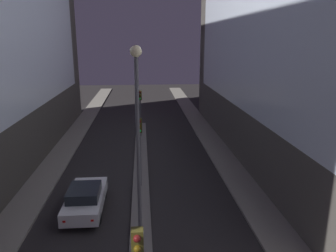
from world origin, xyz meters
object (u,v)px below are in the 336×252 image
at_px(traffic_light_mid, 140,137).
at_px(car_left_lane, 85,198).
at_px(traffic_light_far, 140,103).
at_px(street_lamp, 138,132).

bearing_deg(traffic_light_mid, car_left_lane, -138.22).
relative_size(traffic_light_far, street_lamp, 0.50).
xyz_separation_m(street_lamp, car_left_lane, (-3.06, 4.32, -4.98)).
bearing_deg(traffic_light_far, street_lamp, -90.00).
xyz_separation_m(traffic_light_mid, car_left_lane, (-3.06, -2.73, -2.66)).
height_order(street_lamp, car_left_lane, street_lamp).
height_order(traffic_light_far, street_lamp, street_lamp).
bearing_deg(traffic_light_far, traffic_light_mid, -90.00).
bearing_deg(car_left_lane, traffic_light_mid, 41.78).
relative_size(traffic_light_mid, car_left_lane, 0.98).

